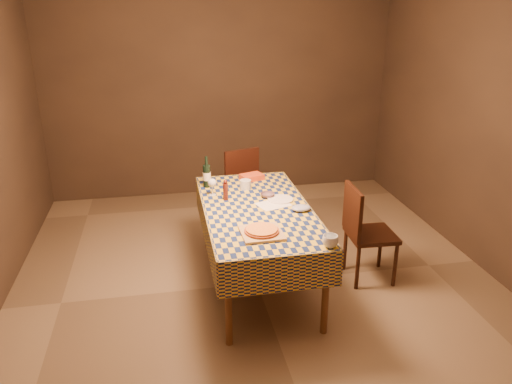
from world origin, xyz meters
The scene contains 16 objects.
room centered at (0.00, 0.00, 1.35)m, with size 5.00×5.10×2.70m.
dining_table centered at (0.00, 0.00, 0.69)m, with size 0.94×1.84×0.77m.
cutting_board centered at (-0.07, -0.53, 0.78)m, with size 0.32×0.32×0.02m, color tan.
pizza centered at (-0.07, -0.53, 0.80)m, with size 0.29×0.29×0.03m.
pepper_mill centered at (-0.25, 0.24, 0.86)m, with size 0.06×0.06×0.19m.
bowl centered at (0.14, 0.23, 0.79)m, with size 0.13×0.13×0.04m, color #604851.
wine_glass centered at (-0.35, 0.38, 0.89)m, with size 0.09×0.09×0.16m.
wine_bottle centered at (-0.38, 0.62, 0.89)m, with size 0.10×0.10×0.31m.
deli_tub centered at (-0.02, 0.48, 0.82)m, with size 0.11×0.11×0.09m, color silver.
takeout_container centered at (0.09, 0.74, 0.80)m, with size 0.22×0.15×0.06m, color #C6431A.
white_plate centered at (0.25, 0.14, 0.78)m, with size 0.23×0.23×0.01m, color white.
tumbler centered at (0.39, -0.84, 0.82)m, with size 0.12×0.12×0.09m, color white.
flour_patch centered at (0.16, 0.04, 0.77)m, with size 0.28×0.21×0.00m, color silver.
flour_bag centered at (0.36, -0.14, 0.79)m, with size 0.17×0.13×0.05m, color #969FC1.
chair_far centered at (0.04, 1.41, 0.52)m, with size 0.53×0.53×0.93m.
chair_right centered at (0.98, -0.09, 0.52)m, with size 0.44×0.44×0.93m.
Camera 1 is at (-0.78, -3.99, 2.49)m, focal length 35.00 mm.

